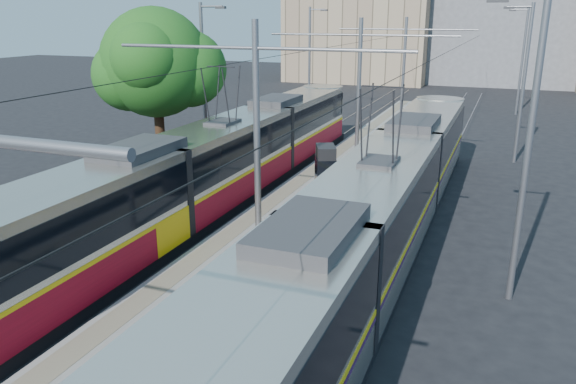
% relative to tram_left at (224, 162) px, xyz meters
% --- Properties ---
extents(platform, '(4.00, 50.00, 0.30)m').
position_rel_tram_left_xyz_m(platform, '(3.60, 4.41, -1.56)').
color(platform, gray).
rests_on(platform, ground).
extents(tactile_strip_left, '(0.70, 50.00, 0.01)m').
position_rel_tram_left_xyz_m(tactile_strip_left, '(2.15, 4.41, -1.40)').
color(tactile_strip_left, gray).
rests_on(tactile_strip_left, platform).
extents(tactile_strip_right, '(0.70, 50.00, 0.01)m').
position_rel_tram_left_xyz_m(tactile_strip_right, '(5.05, 4.41, -1.40)').
color(tactile_strip_right, gray).
rests_on(tactile_strip_right, platform).
extents(rails, '(8.71, 70.00, 0.03)m').
position_rel_tram_left_xyz_m(rails, '(3.60, 4.41, -1.69)').
color(rails, gray).
rests_on(rails, ground).
extents(tram_left, '(2.43, 27.70, 5.50)m').
position_rel_tram_left_xyz_m(tram_left, '(0.00, 0.00, 0.00)').
color(tram_left, black).
rests_on(tram_left, ground).
extents(tram_right, '(2.43, 30.33, 5.50)m').
position_rel_tram_left_xyz_m(tram_right, '(7.20, -3.97, 0.15)').
color(tram_right, black).
rests_on(tram_right, ground).
extents(catenary, '(9.20, 70.00, 7.00)m').
position_rel_tram_left_xyz_m(catenary, '(3.60, 1.57, 2.81)').
color(catenary, slate).
rests_on(catenary, platform).
extents(street_lamps, '(15.18, 38.22, 8.00)m').
position_rel_tram_left_xyz_m(street_lamps, '(3.60, 8.41, 2.47)').
color(street_lamps, slate).
rests_on(street_lamps, ground).
extents(shelter, '(1.11, 1.33, 2.54)m').
position_rel_tram_left_xyz_m(shelter, '(4.46, -0.43, -0.08)').
color(shelter, black).
rests_on(shelter, platform).
extents(tree, '(5.37, 4.97, 7.80)m').
position_rel_tram_left_xyz_m(tree, '(-4.09, 2.28, 3.57)').
color(tree, '#382314').
rests_on(tree, ground).
extents(building_left, '(16.32, 12.24, 14.08)m').
position_rel_tram_left_xyz_m(building_left, '(-6.40, 47.41, 5.34)').
color(building_left, tan).
rests_on(building_left, ground).
extents(building_centre, '(18.36, 14.28, 17.07)m').
position_rel_tram_left_xyz_m(building_centre, '(9.60, 51.41, 6.83)').
color(building_centre, gray).
rests_on(building_centre, ground).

